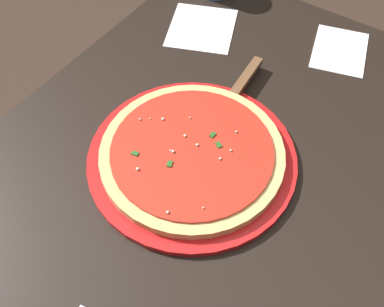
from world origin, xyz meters
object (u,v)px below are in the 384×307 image
Objects in this scene: pizza at (192,153)px; pizza_server at (236,93)px; serving_plate at (192,158)px; napkin_folded_right at (202,28)px; napkin_loose_left at (340,50)px.

pizza is 0.17m from pizza_server.
serving_plate is 2.32× the size of napkin_folded_right.
napkin_loose_left is at bearing 166.73° from serving_plate.
pizza reaches higher than serving_plate.
serving_plate is 1.14× the size of pizza.
pizza_server is 1.42× the size of napkin_folded_right.
serving_plate is at bearing 4.66° from pizza_server.
serving_plate is 0.43m from napkin_loose_left.
serving_plate is at bearing 30.77° from napkin_folded_right.
pizza reaches higher than napkin_folded_right.
pizza_server is 0.23m from napkin_folded_right.
pizza is 1.43× the size of pizza_server.
napkin_loose_left is (-0.42, 0.10, -0.02)m from pizza.
napkin_loose_left is (-0.10, 0.29, 0.00)m from napkin_folded_right.
pizza reaches higher than napkin_loose_left.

